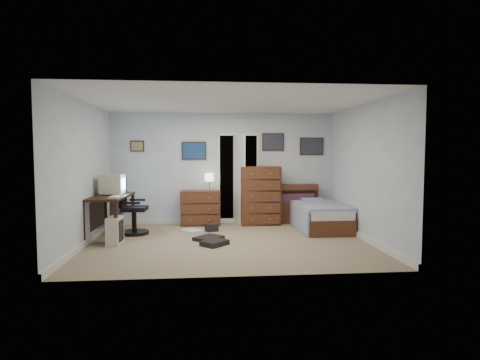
% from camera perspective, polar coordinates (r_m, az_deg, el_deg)
% --- Properties ---
extents(floor, '(5.00, 4.00, 0.02)m').
position_cam_1_polar(floor, '(7.30, -1.66, -8.91)').
color(floor, tan).
rests_on(floor, ground).
extents(computer_desk, '(0.72, 1.43, 0.80)m').
position_cam_1_polar(computer_desk, '(7.97, -18.67, -3.42)').
color(computer_desk, black).
rests_on(computer_desk, floor).
extents(crt_monitor, '(0.44, 0.41, 0.39)m').
position_cam_1_polar(crt_monitor, '(8.05, -17.67, -0.58)').
color(crt_monitor, beige).
rests_on(crt_monitor, computer_desk).
extents(keyboard, '(0.18, 0.44, 0.03)m').
position_cam_1_polar(keyboard, '(7.55, -17.29, -2.29)').
color(keyboard, beige).
rests_on(keyboard, computer_desk).
extents(pc_tower, '(0.24, 0.46, 0.48)m').
position_cam_1_polar(pc_tower, '(7.43, -17.36, -6.87)').
color(pc_tower, beige).
rests_on(pc_tower, floor).
extents(office_chair, '(0.57, 0.57, 1.11)m').
position_cam_1_polar(office_chair, '(8.19, -15.17, -4.49)').
color(office_chair, black).
rests_on(office_chair, floor).
extents(media_stack, '(0.17, 0.17, 0.86)m').
position_cam_1_polar(media_stack, '(9.27, -16.91, -3.55)').
color(media_stack, maroon).
rests_on(media_stack, floor).
extents(low_dresser, '(0.87, 0.45, 0.77)m').
position_cam_1_polar(low_dresser, '(8.96, -5.66, -3.94)').
color(low_dresser, '#5A2D1C').
rests_on(low_dresser, floor).
extents(table_lamp, '(0.20, 0.20, 0.38)m').
position_cam_1_polar(table_lamp, '(8.89, -4.40, 0.30)').
color(table_lamp, gold).
rests_on(table_lamp, low_dresser).
extents(doorway, '(0.96, 1.12, 2.05)m').
position_cam_1_polar(doorway, '(9.42, -0.41, 0.25)').
color(doorway, black).
rests_on(doorway, floor).
extents(tall_dresser, '(0.91, 0.57, 1.30)m').
position_cam_1_polar(tall_dresser, '(8.99, 2.79, -2.20)').
color(tall_dresser, '#5A2D1C').
rests_on(tall_dresser, floor).
extents(headboard_bookcase, '(0.99, 0.28, 0.89)m').
position_cam_1_polar(headboard_bookcase, '(9.28, 8.00, -3.16)').
color(headboard_bookcase, '#5A2D1C').
rests_on(headboard_bookcase, floor).
extents(bed, '(0.99, 1.81, 0.59)m').
position_cam_1_polar(bed, '(8.66, 11.16, -4.99)').
color(bed, '#5A2D1C').
rests_on(bed, floor).
extents(wall_posters, '(4.38, 0.04, 0.60)m').
position_cam_1_polar(wall_posters, '(9.13, 1.13, 4.80)').
color(wall_posters, '#331E11').
rests_on(wall_posters, floor).
extents(floor_clutter, '(0.94, 1.68, 0.15)m').
position_cam_1_polar(floor_clutter, '(7.62, -4.59, -7.95)').
color(floor_clutter, black).
rests_on(floor_clutter, floor).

